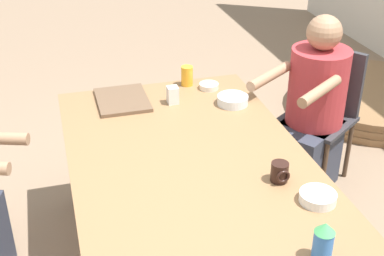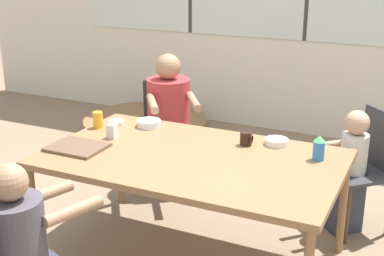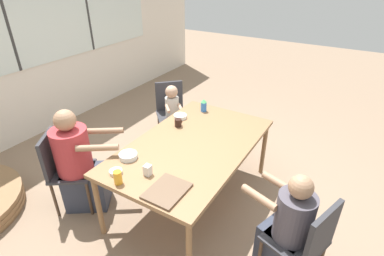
% 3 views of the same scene
% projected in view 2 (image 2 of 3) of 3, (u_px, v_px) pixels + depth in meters
% --- Properties ---
extents(wall_back_with_windows, '(8.40, 0.08, 2.80)m').
position_uv_depth(wall_back_with_windows, '(308.00, 0.00, 5.41)').
color(wall_back_with_windows, silver).
rests_on(wall_back_with_windows, ground_plane).
extents(dining_table, '(1.81, 1.08, 0.72)m').
position_uv_depth(dining_table, '(192.00, 163.00, 3.28)').
color(dining_table, olive).
rests_on(dining_table, ground_plane).
extents(chair_for_woman_green_shirt, '(0.56, 0.56, 0.86)m').
position_uv_depth(chair_for_woman_green_shirt, '(167.00, 121.00, 4.56)').
color(chair_for_woman_green_shirt, '#333338').
rests_on(chair_for_woman_green_shirt, ground_plane).
extents(chair_for_toddler, '(0.57, 0.57, 0.86)m').
position_uv_depth(chair_for_toddler, '(369.00, 160.00, 3.74)').
color(chair_for_toddler, '#333338').
rests_on(chair_for_toddler, ground_plane).
extents(person_woman_green_shirt, '(0.65, 0.72, 1.12)m').
position_uv_depth(person_woman_green_shirt, '(170.00, 130.00, 4.41)').
color(person_woman_green_shirt, '#333847').
rests_on(person_woman_green_shirt, ground_plane).
extents(person_toddler, '(0.37, 0.37, 0.89)m').
position_uv_depth(person_toddler, '(349.00, 174.00, 3.72)').
color(person_toddler, '#333847').
rests_on(person_toddler, ground_plane).
extents(food_tray_dark, '(0.35, 0.28, 0.02)m').
position_uv_depth(food_tray_dark, '(77.00, 147.00, 3.38)').
color(food_tray_dark, brown).
rests_on(food_tray_dark, dining_table).
extents(coffee_mug, '(0.08, 0.08, 0.09)m').
position_uv_depth(coffee_mug, '(246.00, 139.00, 3.43)').
color(coffee_mug, black).
rests_on(coffee_mug, dining_table).
extents(sippy_cup, '(0.07, 0.07, 0.15)m').
position_uv_depth(sippy_cup, '(319.00, 147.00, 3.18)').
color(sippy_cup, blue).
rests_on(sippy_cup, dining_table).
extents(juice_glass, '(0.07, 0.07, 0.12)m').
position_uv_depth(juice_glass, '(98.00, 120.00, 3.75)').
color(juice_glass, gold).
rests_on(juice_glass, dining_table).
extents(milk_carton_small, '(0.06, 0.06, 0.10)m').
position_uv_depth(milk_carton_small, '(112.00, 131.00, 3.55)').
color(milk_carton_small, silver).
rests_on(milk_carton_small, dining_table).
extents(bowl_white_shallow, '(0.11, 0.11, 0.03)m').
position_uv_depth(bowl_white_shallow, '(117.00, 123.00, 3.83)').
color(bowl_white_shallow, silver).
rests_on(bowl_white_shallow, dining_table).
extents(bowl_cereal, '(0.15, 0.15, 0.04)m').
position_uv_depth(bowl_cereal, '(277.00, 142.00, 3.44)').
color(bowl_cereal, white).
rests_on(bowl_cereal, dining_table).
extents(bowl_fruit, '(0.17, 0.17, 0.05)m').
position_uv_depth(bowl_fruit, '(149.00, 123.00, 3.79)').
color(bowl_fruit, silver).
rests_on(bowl_fruit, dining_table).
extents(folded_table_stack, '(1.32, 1.32, 0.18)m').
position_uv_depth(folded_table_stack, '(146.00, 126.00, 5.76)').
color(folded_table_stack, olive).
rests_on(folded_table_stack, ground_plane).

